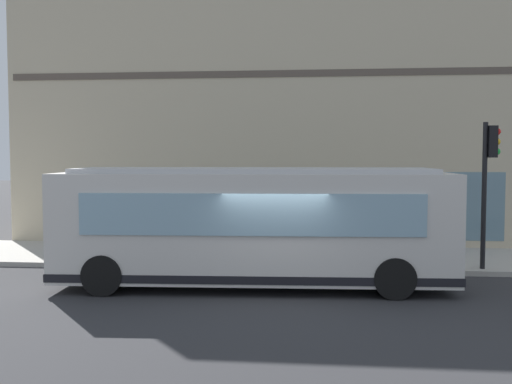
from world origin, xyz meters
The scene contains 9 objects.
ground centered at (0.00, 0.00, 0.00)m, with size 120.00×120.00×0.00m, color #2D2D30.
sidewalk_curb centered at (4.79, 0.00, 0.07)m, with size 4.38×40.00×0.15m, color #B2ADA3.
building_corner centered at (11.13, 0.00, 5.70)m, with size 8.34×21.18×11.42m.
city_bus_nearside centered at (0.61, 0.66, 1.55)m, with size 3.08×10.16×3.07m.
traffic_light_near_corner centered at (3.03, -5.80, 3.06)m, with size 0.32×0.49×4.18m.
fire_hydrant centered at (3.62, -1.86, 0.51)m, with size 0.35×0.35×0.74m.
pedestrian_walking_along_curb centered at (4.64, -1.03, 1.09)m, with size 0.32×0.32×1.65m.
pedestrian_by_light_pole centered at (3.26, 0.23, 1.14)m, with size 0.32×0.32×1.71m.
newspaper_vending_box centered at (6.07, 6.40, 0.60)m, with size 0.44×0.42×0.90m.
Camera 1 is at (-14.80, -1.06, 3.43)m, focal length 42.68 mm.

